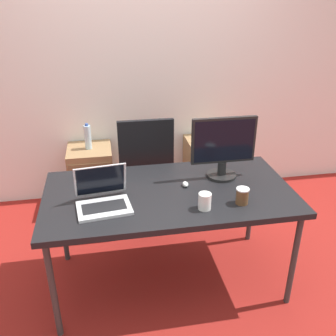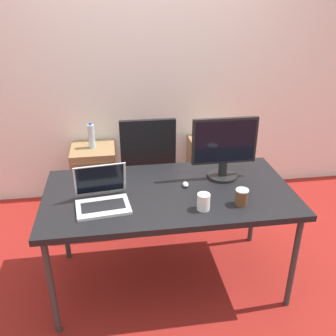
{
  "view_description": "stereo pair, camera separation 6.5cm",
  "coord_description": "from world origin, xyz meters",
  "px_view_note": "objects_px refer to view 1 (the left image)",
  "views": [
    {
      "loc": [
        -0.39,
        -2.14,
        1.98
      ],
      "look_at": [
        0.0,
        0.04,
        0.9
      ],
      "focal_mm": 40.0,
      "sensor_mm": 36.0,
      "label": 1
    },
    {
      "loc": [
        -0.33,
        -2.15,
        1.98
      ],
      "look_at": [
        0.0,
        0.04,
        0.9
      ],
      "focal_mm": 40.0,
      "sensor_mm": 36.0,
      "label": 2
    }
  ],
  "objects_px": {
    "water_bottle": "(88,137)",
    "monitor": "(223,147)",
    "coffee_cup_brown": "(242,196)",
    "cabinet_right": "(207,168)",
    "coffee_cup_white": "(205,201)",
    "laptop_center": "(103,198)",
    "mouse": "(185,184)",
    "office_chair": "(145,185)",
    "cabinet_left": "(92,178)"
  },
  "relations": [
    {
      "from": "monitor",
      "to": "coffee_cup_brown",
      "type": "xyz_separation_m",
      "value": [
        0.01,
        -0.38,
        -0.17
      ]
    },
    {
      "from": "laptop_center",
      "to": "coffee_cup_white",
      "type": "relative_size",
      "value": 3.33
    },
    {
      "from": "water_bottle",
      "to": "coffee_cup_brown",
      "type": "bearing_deg",
      "value": -55.56
    },
    {
      "from": "coffee_cup_white",
      "to": "monitor",
      "type": "bearing_deg",
      "value": 59.7
    },
    {
      "from": "cabinet_right",
      "to": "coffee_cup_white",
      "type": "xyz_separation_m",
      "value": [
        -0.43,
        -1.44,
        0.5
      ]
    },
    {
      "from": "laptop_center",
      "to": "mouse",
      "type": "relative_size",
      "value": 5.82
    },
    {
      "from": "cabinet_left",
      "to": "monitor",
      "type": "xyz_separation_m",
      "value": [
        0.96,
        -1.04,
        0.67
      ]
    },
    {
      "from": "water_bottle",
      "to": "mouse",
      "type": "relative_size",
      "value": 4.08
    },
    {
      "from": "cabinet_right",
      "to": "mouse",
      "type": "xyz_separation_m",
      "value": [
        -0.49,
        -1.13,
        0.46
      ]
    },
    {
      "from": "cabinet_right",
      "to": "coffee_cup_brown",
      "type": "height_order",
      "value": "coffee_cup_brown"
    },
    {
      "from": "office_chair",
      "to": "coffee_cup_white",
      "type": "relative_size",
      "value": 10.11
    },
    {
      "from": "water_bottle",
      "to": "laptop_center",
      "type": "height_order",
      "value": "laptop_center"
    },
    {
      "from": "cabinet_right",
      "to": "water_bottle",
      "type": "height_order",
      "value": "water_bottle"
    },
    {
      "from": "office_chair",
      "to": "monitor",
      "type": "xyz_separation_m",
      "value": [
        0.48,
        -0.63,
        0.59
      ]
    },
    {
      "from": "laptop_center",
      "to": "mouse",
      "type": "distance_m",
      "value": 0.58
    },
    {
      "from": "cabinet_right",
      "to": "mouse",
      "type": "height_order",
      "value": "mouse"
    },
    {
      "from": "office_chair",
      "to": "laptop_center",
      "type": "height_order",
      "value": "office_chair"
    },
    {
      "from": "coffee_cup_white",
      "to": "laptop_center",
      "type": "bearing_deg",
      "value": 166.26
    },
    {
      "from": "cabinet_right",
      "to": "laptop_center",
      "type": "distance_m",
      "value": 1.73
    },
    {
      "from": "mouse",
      "to": "cabinet_right",
      "type": "bearing_deg",
      "value": 66.83
    },
    {
      "from": "cabinet_right",
      "to": "water_bottle",
      "type": "relative_size",
      "value": 2.51
    },
    {
      "from": "mouse",
      "to": "coffee_cup_white",
      "type": "height_order",
      "value": "coffee_cup_white"
    },
    {
      "from": "coffee_cup_brown",
      "to": "cabinet_left",
      "type": "bearing_deg",
      "value": 124.48
    },
    {
      "from": "cabinet_left",
      "to": "office_chair",
      "type": "bearing_deg",
      "value": -40.37
    },
    {
      "from": "laptop_center",
      "to": "coffee_cup_white",
      "type": "distance_m",
      "value": 0.63
    },
    {
      "from": "monitor",
      "to": "coffee_cup_white",
      "type": "distance_m",
      "value": 0.5
    },
    {
      "from": "cabinet_right",
      "to": "water_bottle",
      "type": "distance_m",
      "value": 1.23
    },
    {
      "from": "office_chair",
      "to": "laptop_center",
      "type": "relative_size",
      "value": 3.04
    },
    {
      "from": "office_chair",
      "to": "cabinet_right",
      "type": "bearing_deg",
      "value": 30.54
    },
    {
      "from": "office_chair",
      "to": "mouse",
      "type": "xyz_separation_m",
      "value": [
        0.2,
        -0.73,
        0.38
      ]
    },
    {
      "from": "office_chair",
      "to": "coffee_cup_white",
      "type": "height_order",
      "value": "office_chair"
    },
    {
      "from": "water_bottle",
      "to": "office_chair",
      "type": "bearing_deg",
      "value": -40.52
    },
    {
      "from": "cabinet_right",
      "to": "monitor",
      "type": "bearing_deg",
      "value": -100.89
    },
    {
      "from": "office_chair",
      "to": "water_bottle",
      "type": "xyz_separation_m",
      "value": [
        -0.47,
        0.41,
        0.34
      ]
    },
    {
      "from": "office_chair",
      "to": "coffee_cup_brown",
      "type": "xyz_separation_m",
      "value": [
        0.5,
        -1.01,
        0.41
      ]
    },
    {
      "from": "office_chair",
      "to": "laptop_center",
      "type": "distance_m",
      "value": 1.04
    },
    {
      "from": "office_chair",
      "to": "cabinet_left",
      "type": "xyz_separation_m",
      "value": [
        -0.47,
        0.4,
        -0.09
      ]
    },
    {
      "from": "water_bottle",
      "to": "coffee_cup_brown",
      "type": "relative_size",
      "value": 2.34
    },
    {
      "from": "cabinet_right",
      "to": "coffee_cup_white",
      "type": "distance_m",
      "value": 1.58
    },
    {
      "from": "mouse",
      "to": "coffee_cup_white",
      "type": "xyz_separation_m",
      "value": [
        0.05,
        -0.3,
        0.04
      ]
    },
    {
      "from": "laptop_center",
      "to": "monitor",
      "type": "height_order",
      "value": "monitor"
    },
    {
      "from": "mouse",
      "to": "coffee_cup_brown",
      "type": "xyz_separation_m",
      "value": [
        0.3,
        -0.28,
        0.04
      ]
    },
    {
      "from": "coffee_cup_white",
      "to": "cabinet_right",
      "type": "bearing_deg",
      "value": 73.21
    },
    {
      "from": "water_bottle",
      "to": "coffee_cup_brown",
      "type": "xyz_separation_m",
      "value": [
        0.97,
        -1.42,
        0.08
      ]
    },
    {
      "from": "office_chair",
      "to": "cabinet_right",
      "type": "distance_m",
      "value": 0.8
    },
    {
      "from": "water_bottle",
      "to": "monitor",
      "type": "bearing_deg",
      "value": -47.27
    },
    {
      "from": "cabinet_right",
      "to": "office_chair",
      "type": "bearing_deg",
      "value": -149.46
    },
    {
      "from": "coffee_cup_white",
      "to": "coffee_cup_brown",
      "type": "height_order",
      "value": "same"
    },
    {
      "from": "coffee_cup_brown",
      "to": "coffee_cup_white",
      "type": "bearing_deg",
      "value": -175.21
    },
    {
      "from": "cabinet_right",
      "to": "laptop_center",
      "type": "xyz_separation_m",
      "value": [
        -1.04,
        -1.29,
        0.5
      ]
    }
  ]
}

